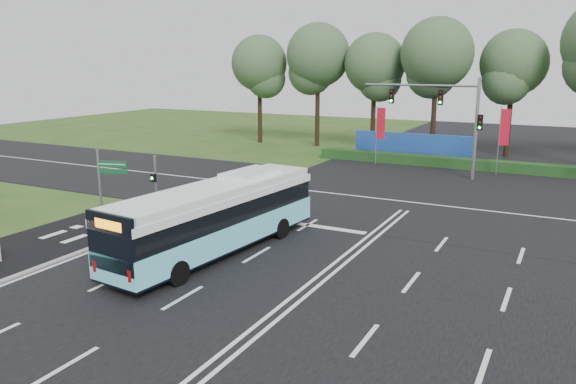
# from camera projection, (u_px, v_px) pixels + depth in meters

# --- Properties ---
(ground) EXTENTS (120.00, 120.00, 0.00)m
(ground) POSITION_uv_depth(u_px,v_px,m) (329.00, 269.00, 22.13)
(ground) COLOR #284B19
(ground) RESTS_ON ground
(road_main) EXTENTS (20.00, 120.00, 0.04)m
(road_main) POSITION_uv_depth(u_px,v_px,m) (329.00, 268.00, 22.13)
(road_main) COLOR black
(road_main) RESTS_ON ground
(road_cross) EXTENTS (120.00, 14.00, 0.05)m
(road_cross) POSITION_uv_depth(u_px,v_px,m) (411.00, 203.00, 32.51)
(road_cross) COLOR black
(road_cross) RESTS_ON ground
(bike_path) EXTENTS (5.00, 18.00, 0.06)m
(bike_path) POSITION_uv_depth(u_px,v_px,m) (46.00, 243.00, 25.13)
(bike_path) COLOR black
(bike_path) RESTS_ON ground
(kerb_strip) EXTENTS (0.25, 18.00, 0.12)m
(kerb_strip) POSITION_uv_depth(u_px,v_px,m) (85.00, 251.00, 24.05)
(kerb_strip) COLOR gray
(kerb_strip) RESTS_ON ground
(city_bus) EXTENTS (3.43, 11.41, 3.22)m
(city_bus) POSITION_uv_depth(u_px,v_px,m) (217.00, 217.00, 23.51)
(city_bus) COLOR #64DCE9
(city_bus) RESTS_ON ground
(pedestrian_signal) EXTENTS (0.31, 0.42, 3.48)m
(pedestrian_signal) POSITION_uv_depth(u_px,v_px,m) (156.00, 187.00, 27.88)
(pedestrian_signal) COLOR gray
(pedestrian_signal) RESTS_ON ground
(street_sign) EXTENTS (1.49, 0.49, 3.94)m
(street_sign) POSITION_uv_depth(u_px,v_px,m) (106.00, 180.00, 26.78)
(street_sign) COLOR gray
(street_sign) RESTS_ON ground
(banner_flag_left) EXTENTS (0.65, 0.28, 4.62)m
(banner_flag_left) POSITION_uv_depth(u_px,v_px,m) (380.00, 127.00, 44.18)
(banner_flag_left) COLOR gray
(banner_flag_left) RESTS_ON ground
(banner_flag_mid) EXTENTS (0.69, 0.26, 4.86)m
(banner_flag_mid) POSITION_uv_depth(u_px,v_px,m) (503.00, 132.00, 39.98)
(banner_flag_mid) COLOR gray
(banner_flag_mid) RESTS_ON ground
(traffic_light_gantry) EXTENTS (8.41, 0.28, 7.00)m
(traffic_light_gantry) POSITION_uv_depth(u_px,v_px,m) (450.00, 111.00, 38.73)
(traffic_light_gantry) COLOR gray
(traffic_light_gantry) RESTS_ON ground
(hedge) EXTENTS (22.00, 1.20, 0.80)m
(hedge) POSITION_uv_depth(u_px,v_px,m) (455.00, 163.00, 43.25)
(hedge) COLOR #173613
(hedge) RESTS_ON ground
(blue_hoarding) EXTENTS (10.00, 0.30, 2.20)m
(blue_hoarding) POSITION_uv_depth(u_px,v_px,m) (413.00, 146.00, 47.04)
(blue_hoarding) COLOR #1C449B
(blue_hoarding) RESTS_ON ground
(eucalyptus_row) EXTENTS (41.57, 9.31, 12.84)m
(eucalyptus_row) POSITION_uv_depth(u_px,v_px,m) (454.00, 56.00, 47.53)
(eucalyptus_row) COLOR black
(eucalyptus_row) RESTS_ON ground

